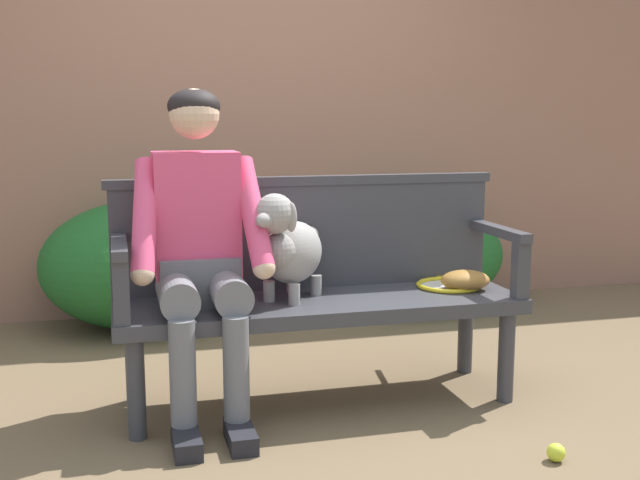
% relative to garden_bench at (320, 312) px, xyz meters
% --- Properties ---
extents(ground_plane, '(40.00, 40.00, 0.00)m').
position_rel_garden_bench_xyz_m(ground_plane, '(0.00, 0.00, -0.40)').
color(ground_plane, brown).
extents(brick_garden_fence, '(8.00, 0.30, 2.65)m').
position_rel_garden_bench_xyz_m(brick_garden_fence, '(0.00, 1.85, 0.93)').
color(brick_garden_fence, '#936651').
rests_on(brick_garden_fence, ground).
extents(hedge_bush_mid_right, '(1.11, 1.00, 0.73)m').
position_rel_garden_bench_xyz_m(hedge_bush_mid_right, '(-0.71, 1.45, -0.03)').
color(hedge_bush_mid_right, '#1E5B23').
rests_on(hedge_bush_mid_right, ground).
extents(hedge_bush_far_right, '(1.17, 0.83, 0.68)m').
position_rel_garden_bench_xyz_m(hedge_bush_far_right, '(1.00, 1.44, -0.06)').
color(hedge_bush_far_right, '#1E5B23').
rests_on(hedge_bush_far_right, ground).
extents(garden_bench, '(1.71, 0.52, 0.46)m').
position_rel_garden_bench_xyz_m(garden_bench, '(0.00, 0.00, 0.00)').
color(garden_bench, '#38383D').
rests_on(garden_bench, ground).
extents(bench_backrest, '(1.75, 0.06, 0.50)m').
position_rel_garden_bench_xyz_m(bench_backrest, '(0.00, 0.23, 0.31)').
color(bench_backrest, '#38383D').
rests_on(bench_backrest, garden_bench).
extents(bench_armrest_left_end, '(0.06, 0.52, 0.28)m').
position_rel_garden_bench_xyz_m(bench_armrest_left_end, '(-0.81, -0.09, 0.26)').
color(bench_armrest_left_end, '#38383D').
rests_on(bench_armrest_left_end, garden_bench).
extents(bench_armrest_right_end, '(0.06, 0.52, 0.28)m').
position_rel_garden_bench_xyz_m(bench_armrest_right_end, '(0.81, -0.09, 0.26)').
color(bench_armrest_right_end, '#38383D').
rests_on(bench_armrest_right_end, garden_bench).
extents(person_seated, '(0.56, 0.66, 1.33)m').
position_rel_garden_bench_xyz_m(person_seated, '(-0.50, -0.02, 0.33)').
color(person_seated, black).
rests_on(person_seated, ground).
extents(dog_on_bench, '(0.39, 0.42, 0.46)m').
position_rel_garden_bench_xyz_m(dog_on_bench, '(-0.14, 0.00, 0.29)').
color(dog_on_bench, gray).
rests_on(dog_on_bench, garden_bench).
extents(tennis_racket, '(0.33, 0.58, 0.03)m').
position_rel_garden_bench_xyz_m(tennis_racket, '(0.62, 0.09, 0.07)').
color(tennis_racket, yellow).
rests_on(tennis_racket, garden_bench).
extents(baseball_glove, '(0.23, 0.19, 0.09)m').
position_rel_garden_bench_xyz_m(baseball_glove, '(0.66, -0.01, 0.10)').
color(baseball_glove, '#9E6B2D').
rests_on(baseball_glove, garden_bench).
extents(tennis_ball, '(0.07, 0.07, 0.07)m').
position_rel_garden_bench_xyz_m(tennis_ball, '(0.66, -0.78, -0.36)').
color(tennis_ball, '#CCDB33').
rests_on(tennis_ball, ground).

